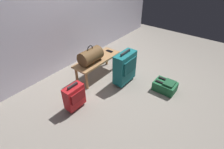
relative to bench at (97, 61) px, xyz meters
The scene contains 7 objects.
ground_plane 0.86m from the bench, 90.86° to the right, with size 6.60×6.60×0.00m, color gray.
bench is the anchor object (origin of this frame).
duffel_bag_brown 0.25m from the bench, behind, with size 0.44×0.26×0.34m.
cell_phone 0.39m from the bench, ahead, with size 0.07×0.14×0.01m.
suitcase_upright_teal 0.57m from the bench, 76.38° to the right, with size 0.47×0.23×0.65m.
suitcase_small_red 0.96m from the bench, 159.79° to the right, with size 0.32×0.19×0.46m.
backpack_green 1.34m from the bench, 73.37° to the right, with size 0.28×0.38×0.21m.
Camera 1 is at (-2.11, -1.22, 2.03)m, focal length 28.01 mm.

